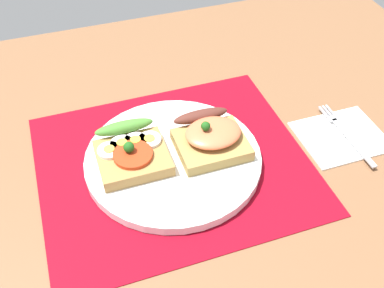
{
  "coord_description": "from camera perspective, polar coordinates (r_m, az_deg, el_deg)",
  "views": [
    {
      "loc": [
        -12.77,
        -46.03,
        50.4
      ],
      "look_at": [
        3.0,
        0.0,
        3.25
      ],
      "focal_mm": 42.76,
      "sensor_mm": 36.0,
      "label": 1
    }
  ],
  "objects": [
    {
      "name": "placemat",
      "position": [
        0.69,
        -2.35,
        -2.4
      ],
      "size": [
        39.91,
        34.67,
        0.3
      ],
      "primitive_type": "cube",
      "color": "maroon",
      "rests_on": "ground_plane"
    },
    {
      "name": "plate",
      "position": [
        0.69,
        -2.37,
        -1.9
      ],
      "size": [
        26.4,
        26.4,
        1.45
      ],
      "primitive_type": "cylinder",
      "color": "white",
      "rests_on": "placemat"
    },
    {
      "name": "ground_plane",
      "position": [
        0.71,
        -2.31,
        -3.38
      ],
      "size": [
        120.0,
        90.0,
        3.2
      ],
      "primitive_type": "cube",
      "color": "brown"
    },
    {
      "name": "sandwich_salmon",
      "position": [
        0.68,
        2.38,
        0.84
      ],
      "size": [
        10.32,
        10.26,
        5.16
      ],
      "color": "#A48546",
      "rests_on": "plate"
    },
    {
      "name": "napkin",
      "position": [
        0.77,
        18.12,
        1.01
      ],
      "size": [
        13.43,
        11.21,
        0.6
      ],
      "primitive_type": "cube",
      "color": "white",
      "rests_on": "ground_plane"
    },
    {
      "name": "fork",
      "position": [
        0.77,
        18.54,
        1.37
      ],
      "size": [
        1.62,
        15.07,
        0.32
      ],
      "color": "#B7B7BC",
      "rests_on": "napkin"
    },
    {
      "name": "sandwich_egg_tomato",
      "position": [
        0.67,
        -7.58,
        -0.97
      ],
      "size": [
        10.13,
        10.59,
        4.09
      ],
      "color": "#A97E44",
      "rests_on": "plate"
    }
  ]
}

